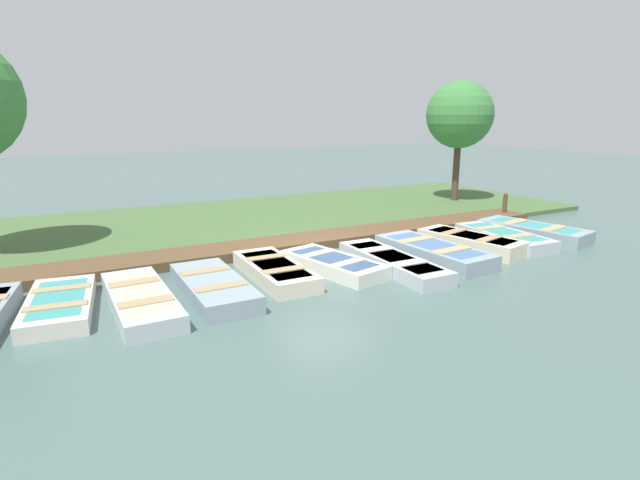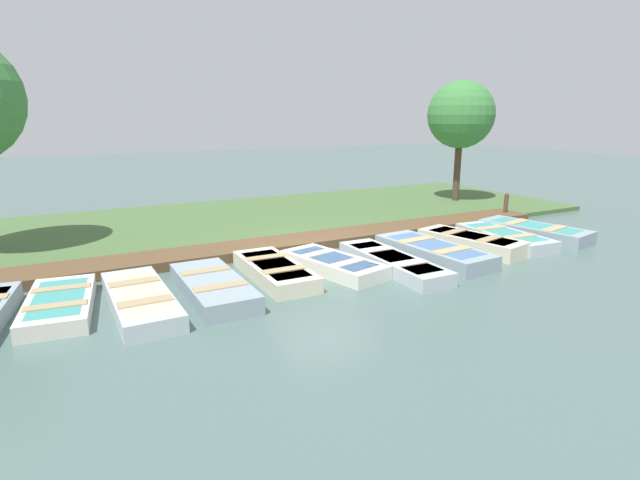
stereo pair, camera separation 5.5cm
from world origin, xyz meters
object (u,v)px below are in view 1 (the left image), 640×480
rowboat_9 (504,237)px  rowboat_2 (141,300)px  park_tree_left (460,115)px  rowboat_8 (471,242)px  rowboat_10 (533,231)px  rowboat_5 (333,264)px  rowboat_7 (433,252)px  mooring_post_far (505,206)px  rowboat_4 (275,270)px  rowboat_6 (392,262)px  rowboat_3 (213,287)px  rowboat_1 (60,305)px

rowboat_9 → rowboat_2: bearing=-84.7°
rowboat_9 → park_tree_left: (-5.72, 3.38, 3.45)m
rowboat_8 → rowboat_10: rowboat_8 is taller
rowboat_5 → park_tree_left: 11.28m
rowboat_10 → park_tree_left: park_tree_left is taller
rowboat_7 → mooring_post_far: 6.35m
rowboat_5 → rowboat_9: size_ratio=0.95×
rowboat_5 → rowboat_8: bearing=75.2°
rowboat_4 → rowboat_6: rowboat_4 is taller
rowboat_5 → rowboat_6: (0.53, 1.36, -0.00)m
rowboat_2 → mooring_post_far: bearing=100.9°
rowboat_9 → park_tree_left: park_tree_left is taller
rowboat_7 → mooring_post_far: size_ratio=3.58×
rowboat_2 → rowboat_3: size_ratio=1.10×
rowboat_5 → rowboat_6: rowboat_5 is taller
rowboat_4 → rowboat_8: rowboat_8 is taller
rowboat_2 → rowboat_7: size_ratio=0.96×
rowboat_3 → rowboat_8: 7.41m
rowboat_7 → mooring_post_far: bearing=112.0°
rowboat_10 → mooring_post_far: size_ratio=3.50×
mooring_post_far → park_tree_left: bearing=169.1°
rowboat_9 → mooring_post_far: size_ratio=3.27×
rowboat_6 → rowboat_10: bearing=96.1°
rowboat_8 → rowboat_4: bearing=-105.5°
rowboat_7 → park_tree_left: park_tree_left is taller
rowboat_3 → rowboat_10: bearing=91.7°
rowboat_7 → rowboat_3: bearing=-94.8°
park_tree_left → rowboat_3: bearing=-63.8°
rowboat_10 → rowboat_2: bearing=-100.3°
rowboat_8 → park_tree_left: park_tree_left is taller
rowboat_6 → mooring_post_far: size_ratio=3.74×
rowboat_4 → rowboat_10: bearing=89.9°
rowboat_4 → rowboat_7: rowboat_7 is taller
rowboat_6 → rowboat_2: bearing=-91.7°
rowboat_4 → rowboat_3: bearing=-73.0°
rowboat_8 → rowboat_10: (-0.11, 2.70, -0.01)m
rowboat_3 → mooring_post_far: (-2.73, 11.52, 0.29)m
mooring_post_far → rowboat_8: bearing=-58.4°
rowboat_2 → rowboat_5: 4.50m
rowboat_9 → rowboat_10: 1.34m
rowboat_4 → rowboat_10: (0.15, 8.53, 0.02)m
rowboat_3 → rowboat_4: (-0.46, 1.58, -0.01)m
rowboat_4 → mooring_post_far: mooring_post_far is taller
rowboat_10 → mooring_post_far: mooring_post_far is taller
rowboat_7 → rowboat_8: size_ratio=1.10×
rowboat_1 → rowboat_9: rowboat_9 is taller
rowboat_8 → mooring_post_far: 4.84m
rowboat_1 → rowboat_10: 12.96m
rowboat_4 → mooring_post_far: (-2.27, 9.95, 0.30)m
rowboat_3 → rowboat_8: rowboat_8 is taller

